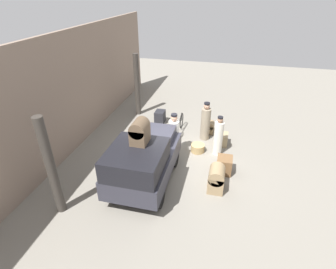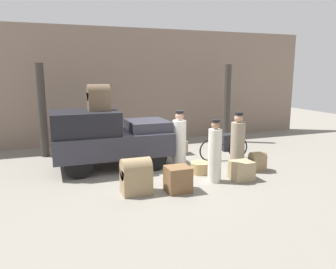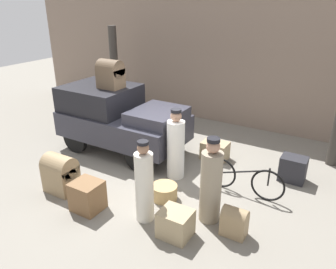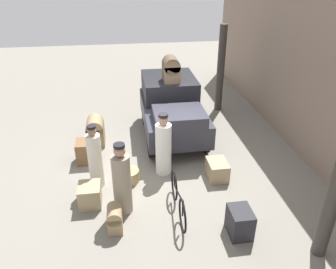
% 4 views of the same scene
% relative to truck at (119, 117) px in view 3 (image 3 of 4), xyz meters
% --- Properties ---
extents(ground_plane, '(30.00, 30.00, 0.00)m').
position_rel_truck_xyz_m(ground_plane, '(1.58, -0.58, -0.95)').
color(ground_plane, gray).
extents(station_building_facade, '(16.00, 0.15, 4.50)m').
position_rel_truck_xyz_m(station_building_facade, '(1.58, 3.49, 1.30)').
color(station_building_facade, gray).
rests_on(station_building_facade, ground).
extents(canopy_pillar_left, '(0.27, 0.27, 3.09)m').
position_rel_truck_xyz_m(canopy_pillar_left, '(-1.76, 2.03, 0.60)').
color(canopy_pillar_left, '#38332D').
rests_on(canopy_pillar_left, ground).
extents(truck, '(3.39, 1.78, 1.72)m').
position_rel_truck_xyz_m(truck, '(0.00, 0.00, 0.00)').
color(truck, black).
rests_on(truck, ground).
extents(bicycle, '(1.75, 0.04, 0.76)m').
position_rel_truck_xyz_m(bicycle, '(3.69, -0.44, -0.58)').
color(bicycle, black).
rests_on(bicycle, ground).
extents(wicker_basket, '(0.54, 0.54, 0.31)m').
position_rel_truck_xyz_m(wicker_basket, '(2.35, -1.47, -0.79)').
color(wicker_basket, tan).
rests_on(wicker_basket, ground).
extents(porter_standing_middle, '(0.35, 0.35, 1.63)m').
position_rel_truck_xyz_m(porter_standing_middle, '(2.38, -2.24, -0.20)').
color(porter_standing_middle, silver).
rests_on(porter_standing_middle, ground).
extents(porter_lifting_near_truck, '(0.41, 0.41, 1.68)m').
position_rel_truck_xyz_m(porter_lifting_near_truck, '(2.09, -0.54, -0.19)').
color(porter_lifting_near_truck, white).
rests_on(porter_lifting_near_truck, ground).
extents(porter_carrying_trunk, '(0.40, 0.40, 1.69)m').
position_rel_truck_xyz_m(porter_carrying_trunk, '(3.44, -1.62, -0.18)').
color(porter_carrying_trunk, gray).
rests_on(porter_carrying_trunk, ground).
extents(trunk_large_brown, '(0.67, 0.48, 0.47)m').
position_rel_truck_xyz_m(trunk_large_brown, '(2.52, 0.78, -0.71)').
color(trunk_large_brown, '#9E8966').
rests_on(trunk_large_brown, ground).
extents(trunk_wicker_pale, '(0.45, 0.31, 0.56)m').
position_rel_truck_xyz_m(trunk_wicker_pale, '(4.01, -1.81, -0.66)').
color(trunk_wicker_pale, '#937A56').
rests_on(trunk_wicker_pale, ground).
extents(suitcase_small_leather, '(0.57, 0.44, 0.59)m').
position_rel_truck_xyz_m(suitcase_small_leather, '(4.49, 0.69, -0.65)').
color(suitcase_small_leather, '#232328').
rests_on(suitcase_small_leather, ground).
extents(suitcase_tan_flat, '(0.56, 0.49, 0.50)m').
position_rel_truck_xyz_m(suitcase_tan_flat, '(3.12, -2.36, -0.70)').
color(suitcase_tan_flat, '#9E8966').
rests_on(suitcase_tan_flat, ground).
extents(trunk_umber_medium, '(0.57, 0.53, 0.61)m').
position_rel_truck_xyz_m(trunk_umber_medium, '(1.23, -2.57, -0.64)').
color(trunk_umber_medium, brown).
rests_on(trunk_umber_medium, ground).
extents(trunk_barrel_dark, '(0.68, 0.51, 0.86)m').
position_rel_truck_xyz_m(trunk_barrel_dark, '(0.26, -2.36, -0.51)').
color(trunk_barrel_dark, '#937A56').
rests_on(trunk_barrel_dark, ground).
extents(trunk_on_truck_roof, '(0.62, 0.48, 0.75)m').
position_rel_truck_xyz_m(trunk_on_truck_roof, '(-0.19, 0.00, 1.15)').
color(trunk_on_truck_roof, brown).
rests_on(trunk_on_truck_roof, truck).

